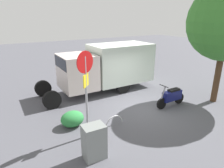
# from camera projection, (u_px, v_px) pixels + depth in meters

# --- Properties ---
(ground_plane) EXTENTS (60.00, 60.00, 0.00)m
(ground_plane) POSITION_uv_depth(u_px,v_px,m) (143.00, 107.00, 9.85)
(ground_plane) COLOR #4D4D54
(box_truck_near) EXTENTS (6.86, 2.23, 2.73)m
(box_truck_near) POSITION_uv_depth(u_px,v_px,m) (106.00, 65.00, 11.75)
(box_truck_near) COLOR black
(box_truck_near) RESTS_ON ground
(motorcycle) EXTENTS (1.81, 0.55, 1.20)m
(motorcycle) POSITION_uv_depth(u_px,v_px,m) (172.00, 96.00, 9.86)
(motorcycle) COLOR black
(motorcycle) RESTS_ON ground
(stop_sign) EXTENTS (0.71, 0.33, 3.24)m
(stop_sign) POSITION_uv_depth(u_px,v_px,m) (86.00, 82.00, 6.79)
(stop_sign) COLOR #9E9EA3
(stop_sign) RESTS_ON ground
(utility_cabinet) EXTENTS (0.71, 0.55, 1.15)m
(utility_cabinet) POSITION_uv_depth(u_px,v_px,m) (94.00, 142.00, 6.19)
(utility_cabinet) COLOR slate
(utility_cabinet) RESTS_ON ground
(bike_rack_hoop) EXTENTS (0.85, 0.07, 0.85)m
(bike_rack_hoop) POSITION_uv_depth(u_px,v_px,m) (114.00, 125.00, 8.28)
(bike_rack_hoop) COLOR #B7B7BC
(bike_rack_hoop) RESTS_ON ground
(shrub_near_sign) EXTENTS (0.95, 0.78, 0.65)m
(shrub_near_sign) POSITION_uv_depth(u_px,v_px,m) (72.00, 119.00, 8.09)
(shrub_near_sign) COLOR #2C803D
(shrub_near_sign) RESTS_ON ground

